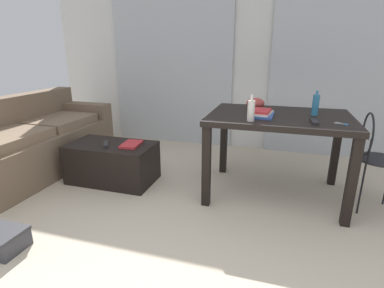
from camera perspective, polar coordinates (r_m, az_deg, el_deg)
ground_plane at (r=2.58m, az=4.97°, el=-14.01°), size 7.93×7.93×0.00m
wall_back at (r=4.23m, az=11.55°, el=16.85°), size 5.88×0.10×2.63m
curtains at (r=4.15m, az=11.32°, el=15.27°), size 4.02×0.03×2.40m
couch at (r=3.84m, az=-28.37°, el=0.15°), size 0.85×1.95×0.85m
coffee_table at (r=3.28m, az=-15.02°, el=-3.43°), size 0.89×0.50×0.41m
craft_table at (r=2.84m, az=16.29°, el=3.33°), size 1.25×0.90×0.79m
wire_chair at (r=2.94m, az=31.48°, el=-1.05°), size 0.36×0.37×0.86m
bottle_near at (r=2.50m, az=11.26°, el=6.34°), size 0.06×0.06×0.21m
bottle_far at (r=2.89m, az=22.62°, el=6.97°), size 0.06×0.06×0.22m
bowl at (r=3.05m, az=12.05°, el=7.67°), size 0.18×0.18×0.11m
book_stack at (r=2.71m, az=13.19°, el=5.77°), size 0.22×0.31×0.06m
tv_remote_on_table at (r=2.60m, az=22.40°, el=4.02°), size 0.06×0.16×0.02m
scissors at (r=2.64m, az=26.99°, el=3.46°), size 0.10×0.09×0.00m
tv_remote_primary at (r=3.18m, az=-16.18°, el=0.01°), size 0.14×0.18×0.02m
magazine at (r=3.12m, az=-11.56°, el=-0.03°), size 0.20×0.28×0.02m
shoebox at (r=2.57m, az=-32.67°, el=-15.29°), size 0.30×0.25×0.15m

